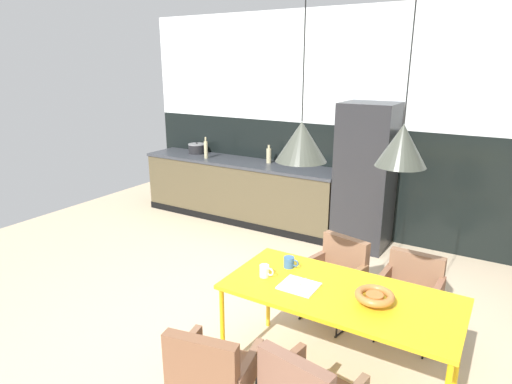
{
  "coord_description": "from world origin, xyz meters",
  "views": [
    {
      "loc": [
        1.74,
        -2.74,
        2.29
      ],
      "look_at": [
        -0.43,
        0.83,
        1.04
      ],
      "focal_mm": 30.5,
      "sensor_mm": 36.0,
      "label": 1
    }
  ],
  "objects_px": {
    "refrigerator_column": "(365,177)",
    "dining_table": "(340,298)",
    "pendant_lamp_over_table_far": "(402,145)",
    "armchair_far_side": "(337,269)",
    "armchair_near_window": "(411,285)",
    "open_book": "(299,286)",
    "fruit_bowl": "(374,296)",
    "bottle_vinegar_dark": "(206,149)",
    "cooking_pot": "(197,148)",
    "bottle_oil_tall": "(269,155)",
    "pendant_lamp_over_table_near": "(301,141)",
    "mug_dark_espresso": "(289,262)",
    "armchair_head_of_table": "(211,369)",
    "mug_short_terracotta": "(265,271)"
  },
  "relations": [
    {
      "from": "mug_short_terracotta",
      "to": "bottle_oil_tall",
      "type": "bearing_deg",
      "value": 119.08
    },
    {
      "from": "cooking_pot",
      "to": "pendant_lamp_over_table_near",
      "type": "distance_m",
      "value": 4.19
    },
    {
      "from": "armchair_near_window",
      "to": "armchair_far_side",
      "type": "height_order",
      "value": "armchair_far_side"
    },
    {
      "from": "mug_dark_espresso",
      "to": "pendant_lamp_over_table_near",
      "type": "xyz_separation_m",
      "value": [
        0.15,
        -0.17,
        1.0
      ]
    },
    {
      "from": "refrigerator_column",
      "to": "bottle_oil_tall",
      "type": "bearing_deg",
      "value": 176.07
    },
    {
      "from": "mug_dark_espresso",
      "to": "mug_short_terracotta",
      "type": "relative_size",
      "value": 1.09
    },
    {
      "from": "armchair_near_window",
      "to": "bottle_vinegar_dark",
      "type": "relative_size",
      "value": 2.25
    },
    {
      "from": "dining_table",
      "to": "mug_dark_espresso",
      "type": "xyz_separation_m",
      "value": [
        -0.48,
        0.16,
        0.09
      ]
    },
    {
      "from": "refrigerator_column",
      "to": "cooking_pot",
      "type": "height_order",
      "value": "refrigerator_column"
    },
    {
      "from": "armchair_far_side",
      "to": "open_book",
      "type": "height_order",
      "value": "armchair_far_side"
    },
    {
      "from": "armchair_far_side",
      "to": "bottle_vinegar_dark",
      "type": "bearing_deg",
      "value": -17.91
    },
    {
      "from": "armchair_near_window",
      "to": "bottle_vinegar_dark",
      "type": "height_order",
      "value": "bottle_vinegar_dark"
    },
    {
      "from": "refrigerator_column",
      "to": "open_book",
      "type": "distance_m",
      "value": 2.69
    },
    {
      "from": "armchair_head_of_table",
      "to": "cooking_pot",
      "type": "bearing_deg",
      "value": 118.0
    },
    {
      "from": "refrigerator_column",
      "to": "armchair_near_window",
      "type": "height_order",
      "value": "refrigerator_column"
    },
    {
      "from": "armchair_head_of_table",
      "to": "open_book",
      "type": "xyz_separation_m",
      "value": [
        0.2,
        0.81,
        0.24
      ]
    },
    {
      "from": "armchair_head_of_table",
      "to": "pendant_lamp_over_table_far",
      "type": "distance_m",
      "value": 1.77
    },
    {
      "from": "armchair_near_window",
      "to": "pendant_lamp_over_table_near",
      "type": "bearing_deg",
      "value": 55.46
    },
    {
      "from": "fruit_bowl",
      "to": "bottle_oil_tall",
      "type": "bearing_deg",
      "value": 130.93
    },
    {
      "from": "refrigerator_column",
      "to": "dining_table",
      "type": "relative_size",
      "value": 1.12
    },
    {
      "from": "dining_table",
      "to": "bottle_oil_tall",
      "type": "bearing_deg",
      "value": 128.16
    },
    {
      "from": "bottle_oil_tall",
      "to": "dining_table",
      "type": "bearing_deg",
      "value": -51.84
    },
    {
      "from": "pendant_lamp_over_table_far",
      "to": "dining_table",
      "type": "bearing_deg",
      "value": 177.33
    },
    {
      "from": "bottle_oil_tall",
      "to": "bottle_vinegar_dark",
      "type": "distance_m",
      "value": 0.99
    },
    {
      "from": "armchair_far_side",
      "to": "cooking_pot",
      "type": "xyz_separation_m",
      "value": [
        -3.1,
        1.88,
        0.5
      ]
    },
    {
      "from": "fruit_bowl",
      "to": "armchair_near_window",
      "type": "bearing_deg",
      "value": 85.39
    },
    {
      "from": "armchair_near_window",
      "to": "fruit_bowl",
      "type": "height_order",
      "value": "fruit_bowl"
    },
    {
      "from": "refrigerator_column",
      "to": "armchair_far_side",
      "type": "height_order",
      "value": "refrigerator_column"
    },
    {
      "from": "open_book",
      "to": "pendant_lamp_over_table_near",
      "type": "relative_size",
      "value": 0.21
    },
    {
      "from": "dining_table",
      "to": "bottle_oil_tall",
      "type": "height_order",
      "value": "bottle_oil_tall"
    },
    {
      "from": "armchair_head_of_table",
      "to": "bottle_oil_tall",
      "type": "bearing_deg",
      "value": 103.05
    },
    {
      "from": "armchair_far_side",
      "to": "mug_short_terracotta",
      "type": "relative_size",
      "value": 6.58
    },
    {
      "from": "bottle_oil_tall",
      "to": "pendant_lamp_over_table_far",
      "type": "bearing_deg",
      "value": -47.9
    },
    {
      "from": "armchair_far_side",
      "to": "mug_short_terracotta",
      "type": "distance_m",
      "value": 0.97
    },
    {
      "from": "pendant_lamp_over_table_far",
      "to": "armchair_far_side",
      "type": "bearing_deg",
      "value": 128.18
    },
    {
      "from": "pendant_lamp_over_table_near",
      "to": "pendant_lamp_over_table_far",
      "type": "relative_size",
      "value": 1.04
    },
    {
      "from": "cooking_pot",
      "to": "fruit_bowl",
      "type": "bearing_deg",
      "value": -36.6
    },
    {
      "from": "pendant_lamp_over_table_near",
      "to": "armchair_near_window",
      "type": "bearing_deg",
      "value": 53.64
    },
    {
      "from": "armchair_near_window",
      "to": "bottle_vinegar_dark",
      "type": "bearing_deg",
      "value": -23.38
    },
    {
      "from": "dining_table",
      "to": "armchair_head_of_table",
      "type": "height_order",
      "value": "armchair_head_of_table"
    },
    {
      "from": "dining_table",
      "to": "fruit_bowl",
      "type": "height_order",
      "value": "fruit_bowl"
    },
    {
      "from": "refrigerator_column",
      "to": "mug_dark_espresso",
      "type": "xyz_separation_m",
      "value": [
        0.17,
        -2.42,
        -0.13
      ]
    },
    {
      "from": "armchair_far_side",
      "to": "armchair_near_window",
      "type": "bearing_deg",
      "value": -161.72
    },
    {
      "from": "open_book",
      "to": "pendant_lamp_over_table_far",
      "type": "height_order",
      "value": "pendant_lamp_over_table_far"
    },
    {
      "from": "dining_table",
      "to": "bottle_oil_tall",
      "type": "distance_m",
      "value": 3.41
    },
    {
      "from": "armchair_head_of_table",
      "to": "pendant_lamp_over_table_far",
      "type": "bearing_deg",
      "value": 36.01
    },
    {
      "from": "refrigerator_column",
      "to": "dining_table",
      "type": "distance_m",
      "value": 2.66
    },
    {
      "from": "armchair_head_of_table",
      "to": "refrigerator_column",
      "type": "bearing_deg",
      "value": 81.45
    },
    {
      "from": "refrigerator_column",
      "to": "pendant_lamp_over_table_near",
      "type": "relative_size",
      "value": 1.44
    },
    {
      "from": "open_book",
      "to": "fruit_bowl",
      "type": "bearing_deg",
      "value": 5.2
    }
  ]
}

